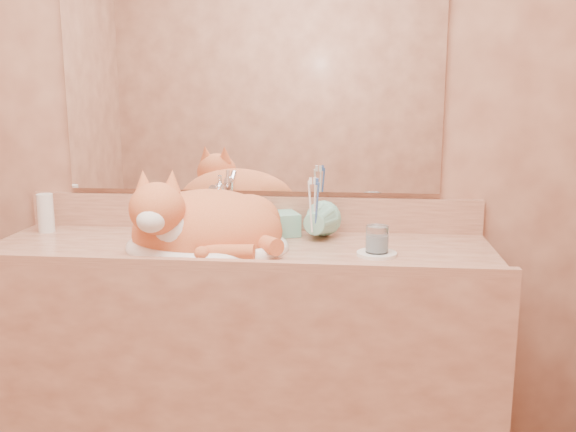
# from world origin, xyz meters

# --- Properties ---
(wall_back) EXTENTS (2.40, 0.02, 2.50)m
(wall_back) POSITION_xyz_m (0.00, 1.00, 1.25)
(wall_back) COLOR brown
(wall_back) RESTS_ON ground
(vanity_counter) EXTENTS (1.60, 0.55, 0.85)m
(vanity_counter) POSITION_xyz_m (0.00, 0.72, 0.42)
(vanity_counter) COLOR #8E5540
(vanity_counter) RESTS_ON floor
(mirror) EXTENTS (1.30, 0.02, 0.80)m
(mirror) POSITION_xyz_m (0.00, 0.99, 1.39)
(mirror) COLOR white
(mirror) RESTS_ON wall_back
(sink_basin) EXTENTS (0.51, 0.42, 0.16)m
(sink_basin) POSITION_xyz_m (-0.09, 0.70, 0.93)
(sink_basin) COLOR white
(sink_basin) RESTS_ON vanity_counter
(faucet) EXTENTS (0.07, 0.14, 0.19)m
(faucet) POSITION_xyz_m (-0.09, 0.90, 0.94)
(faucet) COLOR white
(faucet) RESTS_ON vanity_counter
(cat) EXTENTS (0.53, 0.46, 0.26)m
(cat) POSITION_xyz_m (-0.11, 0.69, 0.93)
(cat) COLOR #C7572D
(cat) RESTS_ON sink_basin
(soap_dispenser) EXTENTS (0.10, 0.10, 0.17)m
(soap_dispenser) POSITION_xyz_m (0.15, 0.86, 0.94)
(soap_dispenser) COLOR #77BEA6
(soap_dispenser) RESTS_ON vanity_counter
(toothbrush_cup) EXTENTS (0.15, 0.15, 0.11)m
(toothbrush_cup) POSITION_xyz_m (0.23, 0.81, 0.91)
(toothbrush_cup) COLOR #77BEA6
(toothbrush_cup) RESTS_ON vanity_counter
(toothbrushes) EXTENTS (0.04, 0.04, 0.22)m
(toothbrushes) POSITION_xyz_m (0.23, 0.81, 0.98)
(toothbrushes) COLOR white
(toothbrushes) RESTS_ON toothbrush_cup
(saucer) EXTENTS (0.12, 0.12, 0.01)m
(saucer) POSITION_xyz_m (0.43, 0.67, 0.85)
(saucer) COLOR white
(saucer) RESTS_ON vanity_counter
(water_glass) EXTENTS (0.07, 0.07, 0.08)m
(water_glass) POSITION_xyz_m (0.43, 0.67, 0.90)
(water_glass) COLOR silver
(water_glass) RESTS_ON saucer
(lotion_bottle) EXTENTS (0.06, 0.06, 0.13)m
(lotion_bottle) POSITION_xyz_m (-0.70, 0.87, 0.92)
(lotion_bottle) COLOR white
(lotion_bottle) RESTS_ON vanity_counter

